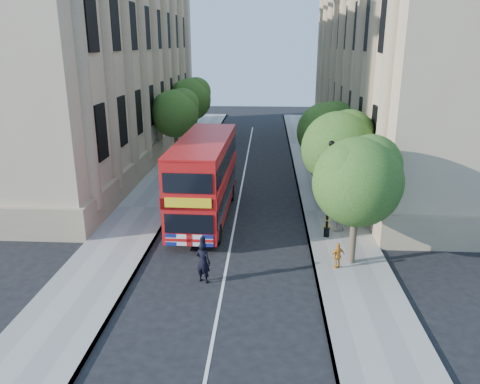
% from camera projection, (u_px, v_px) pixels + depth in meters
% --- Properties ---
extents(ground, '(120.00, 120.00, 0.00)m').
position_uv_depth(ground, '(222.00, 293.00, 19.36)').
color(ground, black).
rests_on(ground, ground).
extents(pavement_right, '(3.50, 80.00, 0.12)m').
position_uv_depth(pavement_right, '(331.00, 212.00, 28.53)').
color(pavement_right, gray).
rests_on(pavement_right, ground).
extents(pavement_left, '(3.50, 80.00, 0.12)m').
position_uv_depth(pavement_left, '(145.00, 208.00, 29.17)').
color(pavement_left, gray).
rests_on(pavement_left, ground).
extents(building_right, '(12.00, 38.00, 18.00)m').
position_uv_depth(building_right, '(414.00, 54.00, 38.67)').
color(building_right, tan).
rests_on(building_right, ground).
extents(building_left, '(12.00, 38.00, 18.00)m').
position_uv_depth(building_left, '(87.00, 54.00, 40.20)').
color(building_left, tan).
rests_on(building_left, ground).
extents(tree_right_near, '(4.00, 4.00, 6.08)m').
position_uv_depth(tree_right_near, '(359.00, 177.00, 20.62)').
color(tree_right_near, '#473828').
rests_on(tree_right_near, ground).
extents(tree_right_mid, '(4.20, 4.20, 6.37)m').
position_uv_depth(tree_right_mid, '(339.00, 144.00, 26.27)').
color(tree_right_mid, '#473828').
rests_on(tree_right_mid, ground).
extents(tree_right_far, '(4.00, 4.00, 6.15)m').
position_uv_depth(tree_right_far, '(327.00, 128.00, 32.02)').
color(tree_right_far, '#473828').
rests_on(tree_right_far, ground).
extents(tree_left_far, '(4.00, 4.00, 6.30)m').
position_uv_depth(tree_left_far, '(175.00, 111.00, 39.29)').
color(tree_left_far, '#473828').
rests_on(tree_left_far, ground).
extents(tree_left_back, '(4.20, 4.20, 6.65)m').
position_uv_depth(tree_left_back, '(190.00, 97.00, 46.81)').
color(tree_left_back, '#473828').
rests_on(tree_left_back, ground).
extents(lamp_post, '(0.32, 0.32, 5.16)m').
position_uv_depth(lamp_post, '(329.00, 193.00, 24.02)').
color(lamp_post, black).
rests_on(lamp_post, pavement_right).
extents(double_decker_bus, '(2.94, 10.21, 4.69)m').
position_uv_depth(double_decker_bus, '(204.00, 176.00, 26.84)').
color(double_decker_bus, '#AE0C0C').
rests_on(double_decker_bus, ground).
extents(box_van, '(2.07, 4.94, 2.82)m').
position_uv_depth(box_van, '(201.00, 167.00, 33.48)').
color(box_van, black).
rests_on(box_van, ground).
extents(police_constable, '(0.81, 0.69, 1.87)m').
position_uv_depth(police_constable, '(203.00, 262.00, 20.02)').
color(police_constable, black).
rests_on(police_constable, ground).
extents(woman_pedestrian, '(1.05, 0.95, 1.75)m').
position_uv_depth(woman_pedestrian, '(338.00, 215.00, 25.25)').
color(woman_pedestrian, beige).
rests_on(woman_pedestrian, pavement_right).
extents(child_a, '(0.77, 0.57, 1.21)m').
position_uv_depth(child_a, '(338.00, 256.00, 21.12)').
color(child_a, orange).
rests_on(child_a, pavement_right).
extents(child_b, '(0.75, 0.54, 1.05)m').
position_uv_depth(child_b, '(327.00, 226.00, 24.67)').
color(child_b, gold).
rests_on(child_b, pavement_right).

